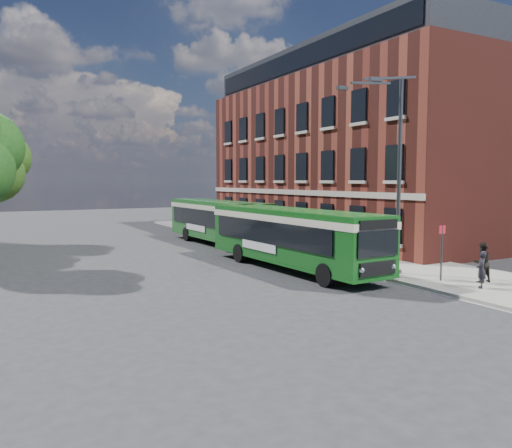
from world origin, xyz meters
TOP-DOWN VIEW (x-y plane):
  - ground at (0.00, 0.00)m, footprint 120.00×120.00m
  - pavement at (7.00, 8.00)m, footprint 6.00×48.00m
  - kerb_line at (3.95, 8.00)m, footprint 0.12×48.00m
  - brick_office at (14.00, 12.00)m, footprint 12.10×26.00m
  - street_lamp at (4.84, -2.00)m, footprint 2.96×2.38m
  - bus_stop_sign at (5.60, -4.20)m, footprint 0.35×0.08m
  - bus_front at (1.86, 1.91)m, footprint 3.12×12.28m
  - bus_rear at (2.69, 12.70)m, footprint 2.97×11.62m
  - pedestrian_a at (5.84, -6.00)m, footprint 0.65×0.62m
  - pedestrian_b at (6.84, -5.25)m, footprint 0.89×0.73m

SIDE VIEW (x-z plane):
  - ground at x=0.00m, z-range 0.00..0.00m
  - kerb_line at x=3.95m, z-range 0.00..0.01m
  - pavement at x=7.00m, z-range 0.00..0.15m
  - pedestrian_a at x=5.84m, z-range 0.15..1.64m
  - pedestrian_b at x=6.84m, z-range 0.15..1.84m
  - bus_stop_sign at x=5.60m, z-range 0.25..2.77m
  - bus_rear at x=2.69m, z-range 0.32..3.34m
  - bus_front at x=1.86m, z-range 0.32..3.34m
  - street_lamp at x=4.84m, z-range 0.29..9.29m
  - brick_office at x=14.00m, z-range -0.13..14.07m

